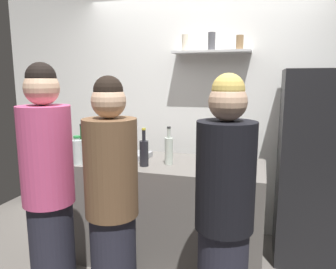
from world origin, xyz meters
The scene contains 13 objects.
back_wall_assembly centered at (0.00, 1.25, 1.30)m, with size 4.80×0.32×2.60m.
refrigerator centered at (1.14, 0.85, 0.87)m, with size 0.68×0.60×1.74m.
counter centered at (-0.15, 0.48, 0.46)m, with size 1.68×0.73×0.92m, color #66605B.
baking_pan centered at (-0.53, 0.53, 0.95)m, with size 0.34×0.24×0.05m, color gray.
utensil_holder centered at (0.41, 0.71, 0.97)m, with size 0.10×0.10×0.21m.
wine_bottle_dark_glass centered at (-0.31, 0.30, 1.04)m, with size 0.08×0.08×0.33m.
wine_bottle_amber_glass centered at (0.55, 0.78, 1.02)m, with size 0.07×0.07×0.28m.
wine_bottle_green_glass centered at (-0.91, 0.32, 1.04)m, with size 0.07×0.07×0.33m.
wine_bottle_pale_glass centered at (-0.12, 0.41, 1.05)m, with size 0.07×0.07×0.33m.
water_bottle_plastic centered at (-0.88, 0.19, 1.03)m, with size 0.09×0.09×0.25m.
person_brown_jacket centered at (-0.26, -0.40, 0.83)m, with size 0.34×0.34×1.67m.
person_blonde centered at (0.45, -0.39, 0.84)m, with size 0.34×0.34×1.69m.
person_pink_top centered at (-0.72, -0.43, 0.88)m, with size 0.34×0.34×1.76m.
Camera 1 is at (0.63, -2.14, 1.65)m, focal length 33.81 mm.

